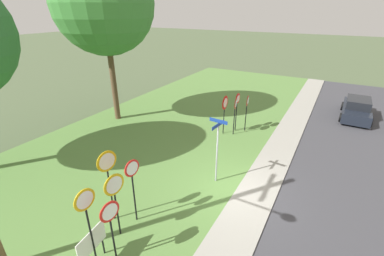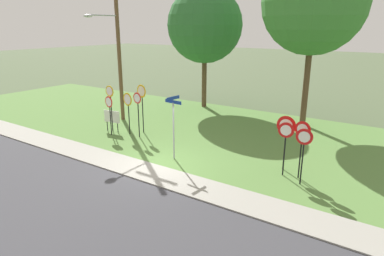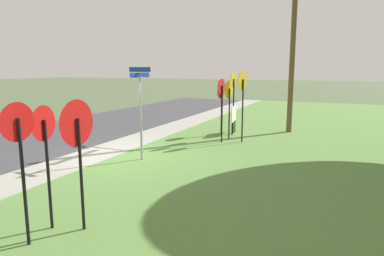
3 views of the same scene
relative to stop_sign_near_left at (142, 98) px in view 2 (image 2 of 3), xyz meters
name	(u,v)px [view 2 (image 2 of 3)]	position (x,y,z in m)	size (l,w,h in m)	color
ground_plane	(156,166)	(3.69, -3.25, -2.10)	(160.00, 160.00, 0.00)	#4C5B3D
road_asphalt	(65,212)	(3.69, -8.05, -2.09)	(44.00, 6.40, 0.01)	#3D3D42
sidewalk_strip	(145,171)	(3.69, -4.05, -2.07)	(44.00, 1.60, 0.06)	#99968C
grass_median	(222,132)	(3.69, 2.75, -2.08)	(44.00, 12.00, 0.04)	#567F3D
stop_sign_near_left	(142,98)	(0.00, 0.00, 0.00)	(0.73, 0.15, 2.82)	black
stop_sign_near_right	(109,107)	(-1.26, -1.31, -0.46)	(0.63, 0.12, 2.23)	black
stop_sign_far_left	(138,106)	(0.35, -0.74, -0.27)	(0.61, 0.12, 2.52)	black
stop_sign_far_center	(128,104)	(-0.44, -0.69, -0.30)	(0.73, 0.14, 2.41)	black
stop_sign_far_right	(110,99)	(-1.63, -0.87, -0.11)	(0.64, 0.10, 2.73)	black
yield_sign_near_left	(285,137)	(8.76, -1.19, -0.37)	(0.64, 0.13, 2.29)	black
yield_sign_near_right	(302,137)	(9.37, -1.08, -0.29)	(0.64, 0.11, 2.40)	black
yield_sign_far_left	(286,130)	(8.56, -0.61, -0.27)	(0.83, 0.10, 2.40)	black
yield_sign_far_right	(304,144)	(9.61, -1.63, -0.38)	(0.64, 0.12, 2.28)	black
street_name_post	(174,122)	(3.91, -2.22, -0.30)	(0.96, 0.81, 2.96)	#9EA0A8
utility_pole	(117,44)	(-3.06, 1.26, 2.85)	(2.10, 2.59, 9.10)	brown
notice_board	(112,118)	(-1.65, -0.83, -1.22)	(1.09, 0.17, 1.25)	black
oak_tree_left	(205,25)	(-0.63, 7.66, 3.95)	(5.44, 5.44, 8.74)	brown
oak_tree_right	(314,2)	(7.21, 6.77, 5.18)	(5.96, 5.96, 10.23)	brown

